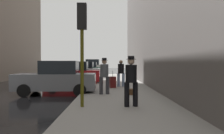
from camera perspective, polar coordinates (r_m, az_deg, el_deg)
name	(u,v)px	position (r m, az deg, el deg)	size (l,w,h in m)	color
sidewalk	(121,97)	(10.48, 2.31, -7.75)	(4.00, 40.00, 0.15)	gray
parked_gray_coupe	(57,78)	(12.05, -14.21, -2.92)	(4.25, 2.15, 1.79)	slate
parked_red_hatchback	(73,74)	(17.29, -10.09, -1.70)	(4.23, 2.12, 1.79)	#B2191E
parked_silver_sedan	(83,71)	(23.26, -7.68, -0.98)	(4.21, 2.08, 1.79)	#B7BABF
parked_dark_green_sedan	(88,69)	(29.49, -6.22, -0.54)	(4.21, 2.07, 1.79)	#193828
parked_white_van	(92,67)	(35.25, -5.32, 0.03)	(4.64, 2.14, 2.25)	silver
fire_hydrant	(93,82)	(13.32, -5.06, -4.03)	(0.42, 0.22, 0.70)	red
traffic_light	(82,32)	(7.76, -7.84, 9.02)	(0.32, 0.32, 3.60)	#514C0F
pedestrian_in_jeans	(121,72)	(14.21, 2.35, -1.25)	(0.52, 0.47, 1.71)	#728CB2
pedestrian_with_beanie	(104,74)	(10.70, -2.01, -1.85)	(0.52, 0.46, 1.78)	#333338
pedestrian_with_fedora	(131,79)	(7.70, 5.01, -3.01)	(0.53, 0.49, 1.78)	black
rolling_suitcase	(113,82)	(13.61, 0.17, -3.95)	(0.43, 0.60, 1.04)	#591414
duffel_bag	(130,92)	(10.67, 4.67, -6.43)	(0.32, 0.44, 0.28)	#472D19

